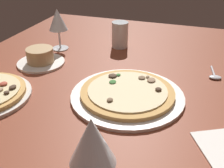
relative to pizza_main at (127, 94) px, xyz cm
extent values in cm
cube|color=brown|center=(1.81, 10.09, -3.15)|extent=(150.00, 110.00, 4.00)
cylinder|color=silver|center=(-0.04, 0.00, -0.65)|extent=(33.01, 33.01, 1.00)
cylinder|color=tan|center=(-0.04, 0.00, 0.45)|extent=(27.33, 27.33, 1.20)
cylinder|color=beige|center=(-0.04, 0.00, 1.25)|extent=(23.08, 23.08, 0.40)
ellipsoid|color=brown|center=(-7.36, 2.83, 1.77)|extent=(1.96, 1.64, 0.63)
ellipsoid|color=#4C3828|center=(6.18, 6.66, 1.79)|extent=(2.71, 2.60, 0.67)
ellipsoid|color=#937556|center=(7.38, -5.40, 1.72)|extent=(3.16, 2.56, 0.55)
ellipsoid|color=#387033|center=(7.49, 5.20, 1.67)|extent=(1.65, 1.42, 0.43)
ellipsoid|color=brown|center=(8.00, -2.30, 1.70)|extent=(2.36, 2.23, 0.50)
ellipsoid|color=#4C3828|center=(2.36, -8.49, 1.82)|extent=(1.93, 1.85, 0.75)
ellipsoid|color=brown|center=(9.13, -3.89, 1.66)|extent=(1.61, 1.14, 0.42)
ellipsoid|color=#387033|center=(2.59, 5.42, 1.66)|extent=(2.45, 2.09, 0.41)
ellipsoid|color=#AD4733|center=(-9.28, 35.63, 1.82)|extent=(2.37, 2.26, 0.74)
ellipsoid|color=#937556|center=(-12.39, 34.30, 1.72)|extent=(2.08, 1.47, 0.53)
ellipsoid|color=#4C3828|center=(-13.17, 31.54, 1.81)|extent=(1.63, 1.62, 0.72)
ellipsoid|color=#4C3828|center=(-10.15, 31.76, 1.85)|extent=(2.58, 1.87, 0.80)
cylinder|color=silver|center=(12.03, 36.36, -0.75)|extent=(17.14, 17.14, 0.80)
cylinder|color=tan|center=(12.03, 36.36, 2.22)|extent=(9.70, 9.70, 5.14)
cylinder|color=silver|center=(27.44, 36.71, -0.95)|extent=(6.67, 6.67, 0.40)
cylinder|color=silver|center=(27.44, 36.71, 3.10)|extent=(0.80, 0.80, 7.70)
cone|color=silver|center=(27.44, 36.71, 11.14)|extent=(7.38, 7.38, 8.37)
cone|color=#5B0F19|center=(27.44, 36.71, 9.17)|extent=(3.52, 3.52, 4.43)
cone|color=silver|center=(-33.78, -3.28, 10.87)|extent=(8.20, 8.20, 9.29)
cone|color=#5B0F19|center=(-33.78, -3.28, 7.69)|extent=(2.33, 2.33, 2.93)
cylinder|color=silver|center=(37.51, 14.10, 4.14)|extent=(6.72, 6.72, 10.57)
cylinder|color=silver|center=(37.51, 14.10, 2.34)|extent=(6.18, 6.18, 6.98)
ellipsoid|color=silver|center=(20.40, -24.22, -0.65)|extent=(3.39, 4.39, 1.00)
cylinder|color=silver|center=(24.69, -23.54, -0.80)|extent=(8.69, 2.06, 0.70)
camera|label=1|loc=(-65.29, -17.55, 41.00)|focal=43.53mm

